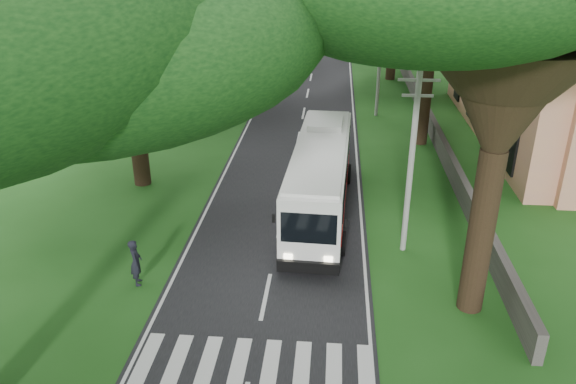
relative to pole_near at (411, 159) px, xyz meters
name	(u,v)px	position (x,y,z in m)	size (l,w,h in m)	color
ground	(259,330)	(-5.50, -6.00, -4.18)	(140.00, 140.00, 0.00)	#1C4D16
road	(303,117)	(-5.50, 19.00, -4.17)	(8.00, 120.00, 0.04)	black
crosswalk	(250,371)	(-5.50, -8.00, -4.18)	(8.00, 3.00, 0.01)	silver
property_wall	(427,117)	(3.50, 18.00, -3.58)	(0.35, 50.00, 1.20)	#383533
pole_near	(411,159)	(0.00, 0.00, 0.00)	(1.60, 0.24, 8.00)	gray
pole_mid	(380,60)	(0.00, 20.00, 0.00)	(1.60, 0.24, 8.00)	gray
pole_far	(368,22)	(0.00, 40.00, 0.00)	(1.60, 0.24, 8.00)	gray
coach_bus	(320,176)	(-3.72, 3.38, -2.30)	(3.20, 11.96, 3.50)	white
distant_car_a	(281,66)	(-8.50, 33.34, -3.40)	(1.78, 4.43, 1.51)	silver
distant_car_b	(306,37)	(-6.97, 50.82, -3.45)	(1.49, 4.26, 1.40)	#212F4E
distant_car_c	(337,41)	(-3.17, 48.24, -3.46)	(1.94, 4.78, 1.39)	maroon
pedestrian	(136,262)	(-10.57, -3.52, -3.23)	(0.69, 0.46, 1.91)	black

